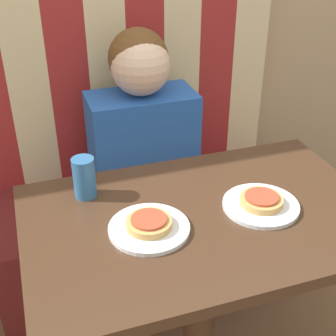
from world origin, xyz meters
TOP-DOWN VIEW (x-y plane):
  - booth_seat at (0.00, 0.61)m, footprint 1.23×0.53m
  - booth_backrest at (0.00, 0.84)m, footprint 1.23×0.07m
  - dining_table at (0.00, 0.00)m, footprint 0.97×0.62m
  - person at (0.00, 0.62)m, footprint 0.40×0.24m
  - plate_left at (-0.16, -0.02)m, footprint 0.21×0.21m
  - plate_right at (0.16, -0.02)m, footprint 0.21×0.21m
  - pizza_left at (-0.16, -0.02)m, footprint 0.12×0.12m
  - pizza_right at (0.16, -0.02)m, footprint 0.12×0.12m
  - drinking_cup at (-0.29, 0.19)m, footprint 0.06×0.06m

SIDE VIEW (x-z plane):
  - booth_seat at x=0.00m, z-range 0.00..0.47m
  - dining_table at x=0.00m, z-range 0.27..1.04m
  - plate_left at x=-0.16m, z-range 0.77..0.79m
  - plate_right at x=0.16m, z-range 0.77..0.79m
  - pizza_left at x=-0.16m, z-range 0.78..0.81m
  - pizza_right at x=0.16m, z-range 0.78..0.81m
  - person at x=0.00m, z-range 0.47..1.13m
  - drinking_cup at x=-0.29m, z-range 0.77..0.89m
  - booth_backrest at x=0.00m, z-range 0.47..1.26m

